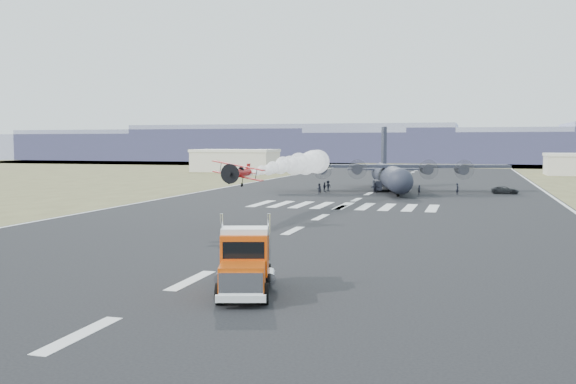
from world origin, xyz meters
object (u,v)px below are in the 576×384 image
at_px(hangar_left, 235,160).
at_px(crew_d, 324,187).
at_px(transport_aircraft, 390,174).
at_px(support_vehicle, 505,190).
at_px(aerobatic_biplane, 239,172).
at_px(crew_c, 328,186).
at_px(crew_f, 375,188).
at_px(crew_a, 419,190).
at_px(crew_b, 396,188).
at_px(semi_truck, 245,261).
at_px(crew_g, 458,189).
at_px(crew_e, 375,187).
at_px(crew_h, 319,189).

height_order(hangar_left, crew_d, hangar_left).
xyz_separation_m(transport_aircraft, support_vehicle, (19.75, -0.91, -2.42)).
height_order(aerobatic_biplane, crew_c, aerobatic_biplane).
xyz_separation_m(support_vehicle, crew_f, (-21.60, -4.52, 0.28)).
xyz_separation_m(transport_aircraft, crew_c, (-10.68, -3.32, -2.11)).
bearing_deg(crew_a, crew_f, -57.92).
bearing_deg(crew_b, crew_d, -156.16).
distance_m(semi_truck, crew_d, 77.29).
bearing_deg(crew_g, transport_aircraft, 93.84).
relative_size(support_vehicle, crew_b, 2.44).
distance_m(crew_e, crew_h, 11.12).
bearing_deg(crew_c, aerobatic_biplane, 44.98).
bearing_deg(crew_b, hangar_left, 148.49).
bearing_deg(crew_h, crew_d, -133.78).
bearing_deg(crew_g, support_vehicle, -44.69).
bearing_deg(crew_f, transport_aircraft, -106.59).
height_order(crew_a, crew_d, crew_d).
bearing_deg(crew_a, crew_g, 146.31).
relative_size(semi_truck, crew_e, 5.33).
relative_size(semi_truck, crew_c, 4.65).
distance_m(aerobatic_biplane, crew_b, 51.88).
bearing_deg(crew_g, crew_e, 109.33).
bearing_deg(crew_b, aerobatic_biplane, -81.64).
relative_size(semi_truck, aerobatic_biplane, 1.57).
bearing_deg(crew_c, transport_aircraft, 149.86).
bearing_deg(crew_b, crew_g, 20.48).
distance_m(crew_c, crew_e, 8.51).
relative_size(semi_truck, crew_b, 4.69).
bearing_deg(crew_c, crew_d, 35.40).
bearing_deg(support_vehicle, crew_c, 95.19).
xyz_separation_m(crew_c, crew_h, (0.01, -7.09, -0.02)).
distance_m(hangar_left, crew_d, 83.34).
relative_size(crew_b, crew_h, 1.01).
height_order(crew_a, crew_g, crew_g).
bearing_deg(aerobatic_biplane, crew_b, 80.05).
bearing_deg(crew_d, aerobatic_biplane, -167.97).
bearing_deg(hangar_left, crew_h, -59.96).
height_order(aerobatic_biplane, crew_d, aerobatic_biplane).
relative_size(semi_truck, crew_d, 5.04).
relative_size(crew_d, crew_e, 1.06).
relative_size(support_vehicle, crew_a, 2.90).
height_order(hangar_left, aerobatic_biplane, aerobatic_biplane).
bearing_deg(hangar_left, crew_e, -52.70).
height_order(aerobatic_biplane, crew_f, aerobatic_biplane).
xyz_separation_m(transport_aircraft, crew_f, (-1.85, -5.43, -2.13)).
distance_m(aerobatic_biplane, support_vehicle, 61.18).
height_order(semi_truck, aerobatic_biplane, aerobatic_biplane).
bearing_deg(hangar_left, crew_f, -53.40).
distance_m(crew_b, crew_e, 3.92).
relative_size(crew_b, crew_g, 0.98).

